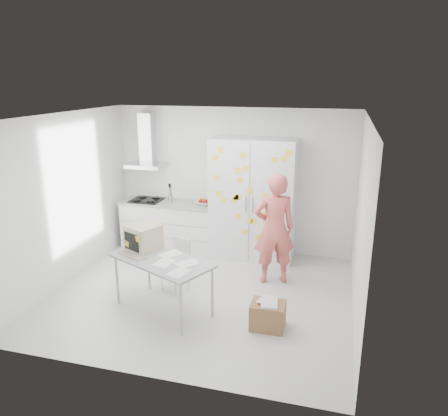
% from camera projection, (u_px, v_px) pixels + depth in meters
% --- Properties ---
extents(floor, '(4.50, 4.00, 0.02)m').
position_uv_depth(floor, '(201.00, 295.00, 6.73)').
color(floor, silver).
rests_on(floor, ground).
extents(walls, '(4.52, 4.01, 2.70)m').
position_uv_depth(walls, '(214.00, 198.00, 7.01)').
color(walls, white).
rests_on(walls, ground).
extents(ceiling, '(4.50, 4.00, 0.02)m').
position_uv_depth(ceiling, '(198.00, 116.00, 5.95)').
color(ceiling, white).
rests_on(ceiling, walls).
extents(counter_run, '(1.84, 0.63, 1.28)m').
position_uv_depth(counter_run, '(169.00, 224.00, 8.47)').
color(counter_run, white).
rests_on(counter_run, ground).
extents(range_hood, '(0.70, 0.48, 1.01)m').
position_uv_depth(range_hood, '(147.00, 146.00, 8.28)').
color(range_hood, silver).
rests_on(range_hood, walls).
extents(tall_cabinet, '(1.50, 0.68, 2.20)m').
position_uv_depth(tall_cabinet, '(253.00, 200.00, 7.85)').
color(tall_cabinet, silver).
rests_on(tall_cabinet, ground).
extents(person, '(0.77, 0.64, 1.81)m').
position_uv_depth(person, '(274.00, 229.00, 6.91)').
color(person, '#DA5C54').
rests_on(person, ground).
extents(desk, '(1.62, 1.27, 1.16)m').
position_uv_depth(desk, '(150.00, 247.00, 6.25)').
color(desk, '#959B9F').
rests_on(desk, ground).
extents(chair, '(0.49, 0.49, 0.82)m').
position_uv_depth(chair, '(178.00, 261.00, 6.80)').
color(chair, silver).
rests_on(chair, ground).
extents(cardboard_box, '(0.45, 0.37, 0.39)m').
position_uv_depth(cardboard_box, '(268.00, 315.00, 5.79)').
color(cardboard_box, olive).
rests_on(cardboard_box, ground).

